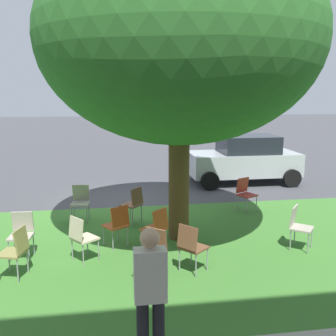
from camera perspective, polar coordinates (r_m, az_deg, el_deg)
ground at (r=10.96m, az=-6.32°, el=-5.44°), size 80.00×80.00×0.00m
grass_verge at (r=7.95m, az=-5.33°, el=-11.99°), size 48.00×6.00×0.01m
street_tree at (r=8.06m, az=1.73°, el=18.25°), size 5.61×5.61×6.20m
chair_0 at (r=7.96m, az=-20.75°, el=-8.70°), size 0.45×0.45×0.88m
chair_1 at (r=9.36m, az=-5.09°, el=-5.03°), size 0.59×0.59×0.88m
chair_2 at (r=7.42m, az=-12.63°, el=-9.66°), size 0.58×0.58×0.88m
chair_3 at (r=6.62m, az=-2.25°, el=-12.02°), size 0.59×0.59×0.88m
chair_4 at (r=7.72m, az=-1.72°, el=-8.54°), size 0.59×0.59×0.88m
chair_5 at (r=9.76m, az=-12.77°, el=-4.58°), size 0.46×0.46×0.88m
chair_6 at (r=7.15m, az=-21.47°, el=-11.01°), size 0.51×0.51×0.88m
chair_7 at (r=7.97m, az=-7.48°, el=-8.00°), size 0.57×0.58×0.88m
chair_8 at (r=8.27m, az=18.64°, el=-7.80°), size 0.59×0.58×0.88m
chair_9 at (r=6.86m, az=3.43°, el=-11.17°), size 0.59×0.59×0.88m
chair_10 at (r=10.47m, az=11.30°, el=-3.44°), size 0.56×0.56×0.88m
parked_car at (r=13.63m, az=11.17°, el=1.32°), size 3.70×1.92×1.65m
pedestrian_1 at (r=4.52m, az=-2.61°, el=-18.00°), size 0.36×0.22×1.69m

